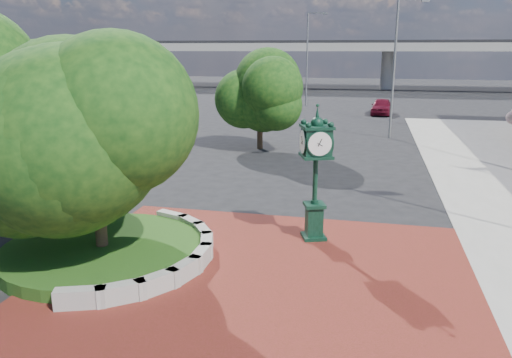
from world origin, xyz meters
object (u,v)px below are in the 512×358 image
at_px(street_lamp_far, 309,52).
at_px(parked_car, 381,106).
at_px(post_clock, 316,168).
at_px(street_lamp_near, 398,58).

bearing_deg(street_lamp_far, parked_car, -36.74).
bearing_deg(street_lamp_far, post_clock, -82.60).
relative_size(parked_car, street_lamp_near, 0.48).
distance_m(post_clock, parked_car, 34.77).
distance_m(post_clock, street_lamp_far, 41.04).
height_order(post_clock, street_lamp_near, street_lamp_near).
distance_m(street_lamp_near, street_lamp_far, 21.37).
distance_m(post_clock, street_lamp_near, 21.48).
xyz_separation_m(parked_car, street_lamp_far, (-7.95, 5.94, 5.11)).
bearing_deg(street_lamp_near, post_clock, -98.96).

